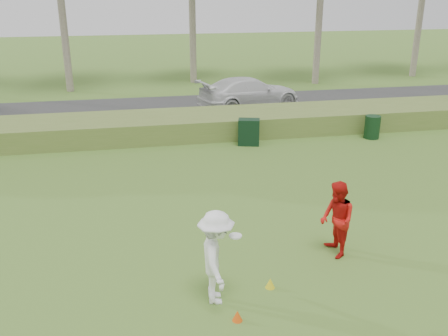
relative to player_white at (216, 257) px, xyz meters
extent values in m
plane|color=#416B23|center=(1.05, 0.43, -1.02)|extent=(120.00, 120.00, 0.00)
cube|color=#56702D|center=(1.05, 12.43, -0.57)|extent=(80.00, 3.00, 0.90)
cube|color=#2D2D2D|center=(1.05, 17.43, -0.99)|extent=(80.00, 6.00, 0.06)
imported|color=white|center=(0.00, 0.00, 0.00)|extent=(0.87, 1.38, 2.04)
cylinder|color=white|center=(0.40, 0.00, 0.45)|extent=(0.27, 0.27, 0.03)
imported|color=red|center=(3.21, 1.29, -0.07)|extent=(0.72, 0.93, 1.90)
cone|color=#E64E0C|center=(0.28, -0.77, -0.91)|extent=(0.21, 0.21, 0.23)
cone|color=yellow|center=(1.24, 0.20, -0.90)|extent=(0.21, 0.21, 0.23)
cube|color=black|center=(3.31, 10.46, -0.48)|extent=(0.99, 0.76, 1.09)
cylinder|color=black|center=(8.78, 10.33, -0.53)|extent=(0.82, 0.82, 0.99)
imported|color=silver|center=(4.90, 16.71, -0.16)|extent=(5.95, 3.60, 1.61)
camera|label=1|loc=(-1.60, -8.82, 5.26)|focal=40.00mm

